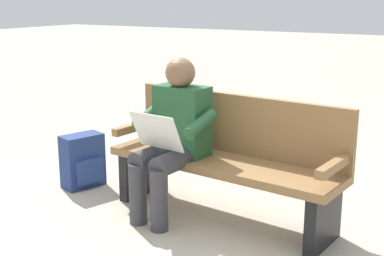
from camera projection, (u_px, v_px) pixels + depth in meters
ground_plane at (221, 217)px, 3.99m from camera, size 40.00×40.00×0.00m
bench_near at (227, 156)px, 3.94m from camera, size 1.84×0.66×0.90m
person_seated at (173, 134)px, 3.90m from camera, size 0.60×0.60×1.18m
backpack at (83, 161)px, 4.59m from camera, size 0.31×0.39×0.46m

